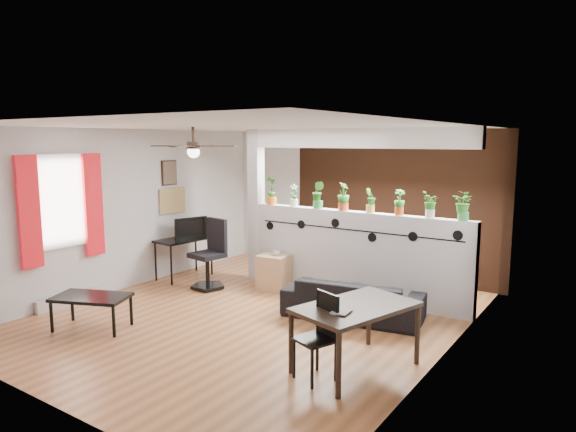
{
  "coord_description": "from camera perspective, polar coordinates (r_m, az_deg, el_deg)",
  "views": [
    {
      "loc": [
        4.23,
        -5.44,
        2.42
      ],
      "look_at": [
        0.16,
        0.6,
        1.34
      ],
      "focal_mm": 32.0,
      "sensor_mm": 36.0,
      "label": 1
    }
  ],
  "objects": [
    {
      "name": "potted_plant_1",
      "position": [
        8.35,
        0.69,
        2.42
      ],
      "size": [
        0.23,
        0.23,
        0.37
      ],
      "color": "white",
      "rests_on": "partition_wall"
    },
    {
      "name": "potted_plant_2",
      "position": [
        8.11,
        3.36,
        2.45
      ],
      "size": [
        0.25,
        0.21,
        0.43
      ],
      "color": "green",
      "rests_on": "partition_wall"
    },
    {
      "name": "book",
      "position": [
        5.31,
        5.14,
        -10.37
      ],
      "size": [
        0.18,
        0.24,
        0.02
      ],
      "primitive_type": "imported",
      "rotation": [
        0.0,
        0.0,
        0.08
      ],
      "color": "gray",
      "rests_on": "dining_table"
    },
    {
      "name": "ceiling_header",
      "position": [
        7.74,
        7.78,
        8.58
      ],
      "size": [
        3.6,
        0.18,
        0.3
      ],
      "primitive_type": "cube",
      "color": "white",
      "rests_on": "room_shell"
    },
    {
      "name": "room_shell",
      "position": [
        6.98,
        -3.82,
        -0.81
      ],
      "size": [
        6.3,
        7.1,
        2.9
      ],
      "color": "brown",
      "rests_on": "ground"
    },
    {
      "name": "framed_art",
      "position": [
        9.32,
        -13.07,
        4.71
      ],
      "size": [
        0.03,
        0.34,
        0.44
      ],
      "color": "#8C7259",
      "rests_on": "room_shell"
    },
    {
      "name": "office_chair",
      "position": [
        8.54,
        -8.6,
        -4.69
      ],
      "size": [
        0.58,
        0.58,
        1.12
      ],
      "color": "black",
      "rests_on": "ground"
    },
    {
      "name": "computer_desk",
      "position": [
        9.23,
        -11.51,
        -2.86
      ],
      "size": [
        0.61,
        1.03,
        0.71
      ],
      "color": "black",
      "rests_on": "ground"
    },
    {
      "name": "potted_plant_7",
      "position": [
        7.24,
        18.93,
        1.2
      ],
      "size": [
        0.24,
        0.21,
        0.41
      ],
      "color": "#338D3A",
      "rests_on": "partition_wall"
    },
    {
      "name": "cup",
      "position": [
        8.29,
        -1.31,
        -4.1
      ],
      "size": [
        0.15,
        0.15,
        0.09
      ],
      "primitive_type": "imported",
      "rotation": [
        0.0,
        0.0,
        -0.36
      ],
      "color": "gray",
      "rests_on": "cube_shelf"
    },
    {
      "name": "brick_panel",
      "position": [
        9.15,
        11.71,
        1.23
      ],
      "size": [
        3.9,
        0.05,
        2.6
      ],
      "primitive_type": "cube",
      "color": "brown",
      "rests_on": "ground"
    },
    {
      "name": "potted_plant_6",
      "position": [
        7.37,
        15.54,
        1.32
      ],
      "size": [
        0.18,
        0.21,
        0.37
      ],
      "color": "silver",
      "rests_on": "partition_wall"
    },
    {
      "name": "corkboard",
      "position": [
        9.4,
        -12.73,
        1.68
      ],
      "size": [
        0.03,
        0.6,
        0.45
      ],
      "primitive_type": "cube",
      "color": "#9E824C",
      "rests_on": "room_shell"
    },
    {
      "name": "monitor",
      "position": [
        9.3,
        -10.88,
        -1.71
      ],
      "size": [
        0.35,
        0.16,
        0.2
      ],
      "primitive_type": "imported",
      "rotation": [
        0.0,
        0.0,
        1.28
      ],
      "color": "black",
      "rests_on": "computer_desk"
    },
    {
      "name": "window_assembly",
      "position": [
        8.05,
        -23.85,
        1.22
      ],
      "size": [
        0.09,
        1.3,
        1.55
      ],
      "color": "white",
      "rests_on": "room_shell"
    },
    {
      "name": "folding_chair",
      "position": [
        5.34,
        3.73,
        -12.36
      ],
      "size": [
        0.46,
        0.46,
        0.89
      ],
      "color": "black",
      "rests_on": "ground"
    },
    {
      "name": "coffee_table",
      "position": [
        7.15,
        -21.02,
        -8.63
      ],
      "size": [
        1.07,
        0.85,
        0.44
      ],
      "color": "black",
      "rests_on": "ground"
    },
    {
      "name": "vine_decal",
      "position": [
        7.77,
        7.27,
        -1.56
      ],
      "size": [
        3.31,
        0.01,
        0.3
      ],
      "color": "black",
      "rests_on": "partition_wall"
    },
    {
      "name": "pier_column",
      "position": [
        8.83,
        -3.56,
        1.13
      ],
      "size": [
        0.22,
        0.2,
        2.6
      ],
      "primitive_type": "cube",
      "color": "#BCBCC1",
      "rests_on": "ground"
    },
    {
      "name": "partition_wall",
      "position": [
        7.94,
        7.52,
        -4.34
      ],
      "size": [
        3.6,
        0.18,
        1.35
      ],
      "primitive_type": "cube",
      "color": "#BCBCC1",
      "rests_on": "ground"
    },
    {
      "name": "dining_table",
      "position": [
        5.54,
        7.58,
        -10.52
      ],
      "size": [
        1.11,
        1.45,
        0.7
      ],
      "color": "black",
      "rests_on": "ground"
    },
    {
      "name": "sofa",
      "position": [
        7.16,
        7.22,
        -9.17
      ],
      "size": [
        1.88,
        1.01,
        0.52
      ],
      "primitive_type": "imported",
      "rotation": [
        0.0,
        0.0,
        3.32
      ],
      "color": "black",
      "rests_on": "ground"
    },
    {
      "name": "ceiling_fan",
      "position": [
        7.19,
        -10.47,
        7.45
      ],
      "size": [
        1.19,
        1.19,
        0.43
      ],
      "color": "black",
      "rests_on": "room_shell"
    },
    {
      "name": "potted_plant_5",
      "position": [
        7.52,
        12.28,
        1.58
      ],
      "size": [
        0.23,
        0.22,
        0.37
      ],
      "color": "#C94F17",
      "rests_on": "partition_wall"
    },
    {
      "name": "potted_plant_0",
      "position": [
        8.6,
        -1.83,
        2.96
      ],
      "size": [
        0.27,
        0.23,
        0.48
      ],
      "color": "orange",
      "rests_on": "partition_wall"
    },
    {
      "name": "potted_plant_3",
      "position": [
        7.89,
        6.18,
        2.26
      ],
      "size": [
        0.23,
        0.26,
        0.43
      ],
      "color": "#D04921",
      "rests_on": "partition_wall"
    },
    {
      "name": "potted_plant_4",
      "position": [
        7.7,
        9.15,
        1.81
      ],
      "size": [
        0.22,
        0.23,
        0.37
      ],
      "color": "gold",
      "rests_on": "partition_wall"
    },
    {
      "name": "cube_shelf",
      "position": [
        8.4,
        -1.58,
        -6.28
      ],
      "size": [
        0.52,
        0.47,
        0.58
      ],
      "primitive_type": "cube",
      "rotation": [
        0.0,
        0.0,
        0.12
      ],
      "color": "tan",
      "rests_on": "ground"
    },
    {
      "name": "baseboard_heater",
      "position": [
        8.32,
        -23.21,
        -8.53
      ],
      "size": [
        0.08,
        1.0,
        0.18
      ],
      "primitive_type": "cube",
      "color": "beige",
      "rests_on": "ground"
    }
  ]
}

